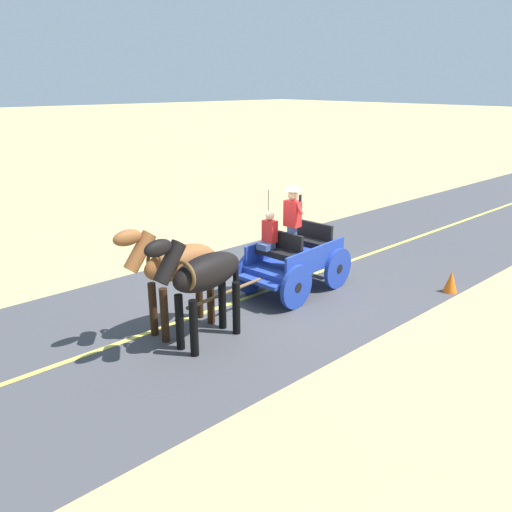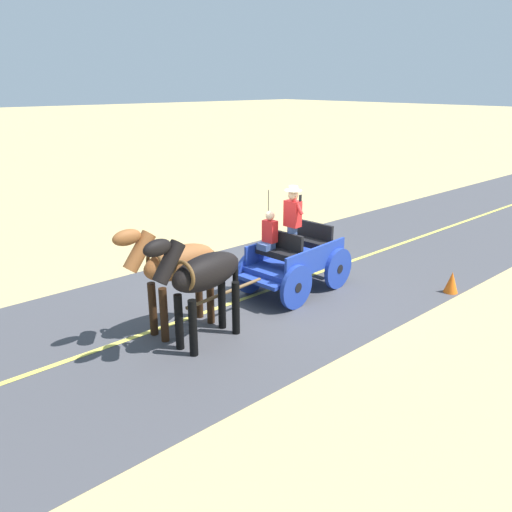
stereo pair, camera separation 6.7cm
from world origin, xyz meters
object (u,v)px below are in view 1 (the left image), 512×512
object	(u,v)px
horse_drawn_carriage	(293,257)
horse_off_side	(176,266)
traffic_cone	(451,282)
horse_near_side	(203,276)

from	to	relation	value
horse_drawn_carriage	horse_off_side	xyz separation A→B (m)	(0.09, 3.05, 0.51)
traffic_cone	horse_near_side	bearing A→B (deg)	72.19
horse_drawn_carriage	horse_off_side	size ratio (longest dim) A/B	2.04
horse_near_side	traffic_cone	xyz separation A→B (m)	(-1.80, -5.61, -1.07)
horse_drawn_carriage	horse_near_side	size ratio (longest dim) A/B	2.04
horse_near_side	traffic_cone	distance (m)	5.99
horse_near_side	horse_off_side	world-z (taller)	same
horse_drawn_carriage	traffic_cone	world-z (taller)	horse_drawn_carriage
horse_off_side	traffic_cone	world-z (taller)	horse_off_side
horse_drawn_carriage	traffic_cone	size ratio (longest dim) A/B	9.03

